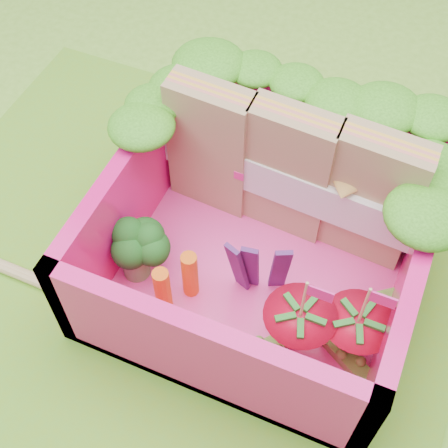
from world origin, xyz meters
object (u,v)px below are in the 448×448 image
sandwich_stack (290,172)px  strawberry_right (353,337)px  strawberry_left (297,331)px  broccoli (132,248)px  bento_box (264,235)px

sandwich_stack → strawberry_right: size_ratio=2.36×
sandwich_stack → strawberry_left: (0.27, -0.61, -0.18)m
broccoli → strawberry_right: bearing=-0.3°
bento_box → strawberry_right: strawberry_right is taller
bento_box → strawberry_right: (0.48, -0.27, -0.08)m
strawberry_right → bento_box: bearing=150.9°
sandwich_stack → broccoli: bearing=-132.9°
strawberry_left → strawberry_right: 0.22m
bento_box → broccoli: size_ratio=3.96×
sandwich_stack → strawberry_right: bearing=-49.1°
bento_box → strawberry_left: size_ratio=2.47×
sandwich_stack → strawberry_right: (0.47, -0.55, -0.19)m
bento_box → broccoli: bearing=-152.3°
bento_box → sandwich_stack: bearing=89.1°
broccoli → strawberry_left: size_ratio=0.62×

